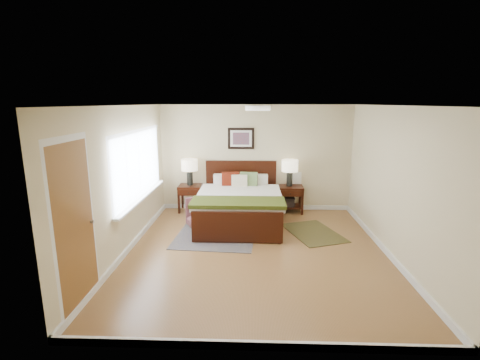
{
  "coord_description": "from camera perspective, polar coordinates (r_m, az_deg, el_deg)",
  "views": [
    {
      "loc": [
        -0.08,
        -5.67,
        2.55
      ],
      "look_at": [
        -0.32,
        1.01,
        1.05
      ],
      "focal_mm": 26.0,
      "sensor_mm": 36.0,
      "label": 1
    }
  ],
  "objects": [
    {
      "name": "armchair",
      "position": [
        7.12,
        -5.28,
        -5.59
      ],
      "size": [
        0.99,
        0.98,
        0.66
      ],
      "primitive_type": "imported",
      "rotation": [
        0.0,
        0.0,
        -0.98
      ],
      "color": "brown",
      "rests_on": "ground"
    },
    {
      "name": "door",
      "position": [
        4.71,
        -25.44,
        -6.93
      ],
      "size": [
        0.06,
        1.0,
        2.18
      ],
      "color": "silver",
      "rests_on": "ground"
    },
    {
      "name": "ceil_fixture",
      "position": [
        5.67,
        2.94,
        11.78
      ],
      "size": [
        0.44,
        0.44,
        0.08
      ],
      "color": "white",
      "rests_on": "ceiling"
    },
    {
      "name": "floor",
      "position": [
        6.21,
        2.68,
        -11.59
      ],
      "size": [
        5.0,
        5.0,
        0.0
      ],
      "primitive_type": "plane",
      "color": "brown",
      "rests_on": "ground"
    },
    {
      "name": "rug_navy",
      "position": [
        7.16,
        11.93,
        -8.45
      ],
      "size": [
        1.25,
        1.52,
        0.01
      ],
      "primitive_type": "cube",
      "rotation": [
        0.0,
        0.0,
        0.34
      ],
      "color": "black",
      "rests_on": "ground"
    },
    {
      "name": "left_wall",
      "position": [
        6.21,
        -18.45,
        -0.1
      ],
      "size": [
        0.04,
        5.0,
        2.5
      ],
      "primitive_type": "cube",
      "color": "beige",
      "rests_on": "ground"
    },
    {
      "name": "nightstand_left",
      "position": [
        8.3,
        -8.19,
        -1.7
      ],
      "size": [
        0.53,
        0.48,
        0.63
      ],
      "color": "black",
      "rests_on": "ground"
    },
    {
      "name": "bed",
      "position": [
        7.38,
        -0.11,
        -3.15
      ],
      "size": [
        1.8,
        2.18,
        1.17
      ],
      "color": "black",
      "rests_on": "ground"
    },
    {
      "name": "front_wall",
      "position": [
        3.42,
        3.31,
        -9.67
      ],
      "size": [
        4.5,
        0.04,
        2.5
      ],
      "primitive_type": "cube",
      "color": "beige",
      "rests_on": "ground"
    },
    {
      "name": "lamp_left",
      "position": [
        8.21,
        -8.28,
        2.14
      ],
      "size": [
        0.38,
        0.38,
        0.61
      ],
      "color": "black",
      "rests_on": "nightstand_left"
    },
    {
      "name": "wall_art",
      "position": [
        8.18,
        0.17,
        6.83
      ],
      "size": [
        0.62,
        0.05,
        0.5
      ],
      "color": "black",
      "rests_on": "back_wall"
    },
    {
      "name": "back_wall",
      "position": [
        8.27,
        2.61,
        3.59
      ],
      "size": [
        4.5,
        0.04,
        2.5
      ],
      "primitive_type": "cube",
      "color": "beige",
      "rests_on": "ground"
    },
    {
      "name": "window",
      "position": [
        6.81,
        -16.07,
        2.23
      ],
      "size": [
        0.11,
        2.72,
        1.32
      ],
      "color": "silver",
      "rests_on": "left_wall"
    },
    {
      "name": "nightstand_right",
      "position": [
        8.26,
        8.05,
        -2.71
      ],
      "size": [
        0.64,
        0.48,
        0.63
      ],
      "color": "black",
      "rests_on": "ground"
    },
    {
      "name": "right_wall",
      "position": [
        6.26,
        23.86,
        -0.42
      ],
      "size": [
        0.04,
        5.0,
        2.5
      ],
      "primitive_type": "cube",
      "color": "beige",
      "rests_on": "ground"
    },
    {
      "name": "ceiling",
      "position": [
        5.67,
        2.95,
        12.13
      ],
      "size": [
        4.5,
        5.0,
        0.02
      ],
      "primitive_type": "cube",
      "color": "white",
      "rests_on": "back_wall"
    },
    {
      "name": "lamp_right",
      "position": [
        8.12,
        8.19,
        2.02
      ],
      "size": [
        0.38,
        0.38,
        0.61
      ],
      "color": "black",
      "rests_on": "nightstand_right"
    },
    {
      "name": "rug_persian",
      "position": [
        7.17,
        -3.54,
        -8.16
      ],
      "size": [
        1.66,
        2.23,
        0.01
      ],
      "primitive_type": "cube",
      "rotation": [
        0.0,
        0.0,
        -0.07
      ],
      "color": "#0D1942",
      "rests_on": "ground"
    }
  ]
}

